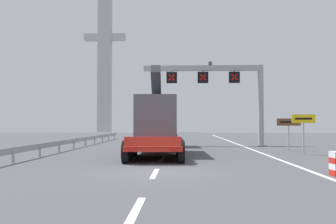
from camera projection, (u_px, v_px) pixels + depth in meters
ground at (157, 172)px, 13.50m from camera, size 112.00×112.00×0.00m
lane_markings at (169, 145)px, 29.73m from camera, size 0.20×47.11×0.01m
edge_line_right at (251, 149)px, 25.25m from camera, size 0.20×63.00×0.01m
overhead_lane_gantry at (221, 82)px, 29.05m from camera, size 10.47×0.90×7.22m
heavy_haul_truck_red at (158, 123)px, 23.86m from camera, size 3.50×14.14×5.30m
exit_sign_yellow at (303, 124)px, 20.91m from camera, size 1.43×0.15×2.49m
tourist_info_sign_brown at (289, 126)px, 23.82m from camera, size 1.65×0.15×2.28m
guardrail_left at (79, 140)px, 27.35m from camera, size 0.13×31.13×0.76m
bridge_pylon_distant at (105, 54)px, 74.05m from camera, size 9.00×2.00×33.47m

